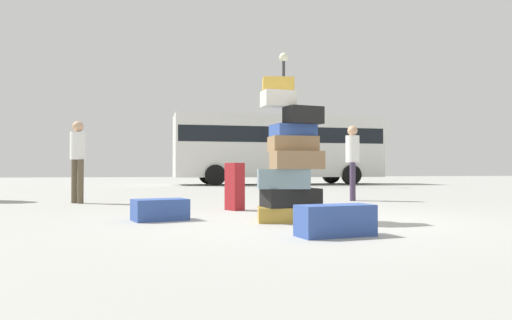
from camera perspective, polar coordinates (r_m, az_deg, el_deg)
name	(u,v)px	position (r m, az deg, el deg)	size (l,w,h in m)	color
ground_plane	(310,221)	(6.44, 6.39, -7.18)	(80.00, 80.00, 0.00)	#9E9E99
suitcase_tower	(290,164)	(6.29, 4.03, -0.53)	(0.89, 0.71, 1.91)	#B28C33
suitcase_navy_white_trunk	(335,220)	(4.99, 9.38, -7.08)	(0.79, 0.34, 0.32)	#334F99
suitcase_navy_upright_blue	(160,210)	(6.58, -11.31, -5.80)	(0.70, 0.43, 0.28)	#334F99
suitcase_maroon_behind_tower	(235,187)	(8.06, -2.55, -3.16)	(0.21, 0.30, 0.79)	maroon
suitcase_maroon_left_side	(297,201)	(8.43, 4.89, -4.92)	(0.56, 0.34, 0.25)	maroon
person_bearded_onlooker	(78,154)	(10.36, -20.38, 0.68)	(0.30, 0.30, 1.66)	brown
person_tourist_with_camera	(353,156)	(10.79, 11.37, 0.50)	(0.30, 0.32, 1.65)	#3F334C
parked_bus	(278,145)	(22.53, 2.63, 1.77)	(9.65, 2.83, 3.15)	silver
lamp_post	(284,98)	(19.56, 3.30, 7.40)	(0.36, 0.36, 5.41)	#333338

